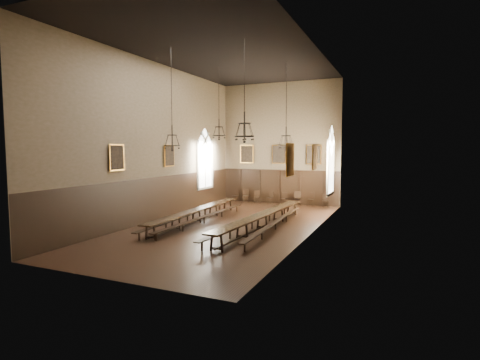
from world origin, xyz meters
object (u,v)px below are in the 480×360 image
Objects in this scene: bench_left_outer at (188,217)px; chair_2 at (257,199)px; bench_right_inner at (252,223)px; chandelier_front_right at (244,130)px; table_left at (196,216)px; table_right at (262,221)px; bench_left_inner at (204,219)px; bench_right_outer at (276,224)px; chair_6 at (311,202)px; chandelier_back_right at (286,140)px; chair_1 at (246,198)px; chandelier_back_left at (219,131)px; chair_5 at (298,201)px; chair_3 at (270,200)px; chandelier_front_left at (172,139)px; chair_4 at (284,201)px; chair_7 at (326,203)px; chair_0 at (235,198)px.

bench_left_outer is 10.48× the size of chair_2.
chandelier_front_right is at bearing -78.54° from bench_right_inner.
bench_right_inner is at bearing -6.12° from table_left.
table_right reaches higher than bench_left_inner.
bench_right_outer is (4.67, -0.05, -0.10)m from table_left.
chandelier_back_right reaches higher than chair_6.
bench_left_inner is 9.29× the size of chair_1.
chandelier_back_left reaches higher than chair_6.
chair_1 reaches higher than bench_left_outer.
chandelier_back_left and chandelier_front_right have the same top height.
chair_3 is at bearing 161.17° from chair_5.
chandelier_front_left is (0.61, -10.88, 4.32)m from chair_1.
table_left is 11.10× the size of chair_4.
bench_right_outer is 2.15× the size of chandelier_front_right.
chandelier_front_right reaches higher than chair_1.
bench_left_inner is 9.14× the size of chair_5.
bench_left_inner is 10.74× the size of chair_4.
bench_right_outer is at bearing 27.87° from chandelier_front_left.
chair_2 is 1.01× the size of chair_7.
table_left is 2.29× the size of chandelier_back_left.
chair_4 is (-0.97, 8.84, -0.03)m from bench_right_inner.
chandelier_front_left is (-2.42, -10.93, 4.36)m from chair_4.
chair_7 reaches higher than bench_right_inner.
chair_4 is 11.87m from chandelier_front_right.
chair_7 is (4.15, -0.06, 0.01)m from chair_3.
table_left reaches higher than bench_right_outer.
table_right is (4.01, -0.21, 0.03)m from table_left.
bench_right_outer is 10.44m from chair_0.
chair_5 is at bearing 89.52° from bench_right_inner.
chair_5 is at bearing 2.61° from chair_0.
chair_5 is 0.94m from chair_6.
chandelier_back_right is 5.05m from chandelier_front_right.
chair_4 is 0.18× the size of chandelier_back_right.
bench_right_outer is at bearing 71.59° from chandelier_front_right.
chandelier_front_right is at bearing -95.28° from chandelier_back_right.
bench_left_outer is 10.60× the size of chair_7.
chair_0 is (-0.97, 8.65, -0.00)m from bench_left_outer.
chair_7 is 7.28m from chandelier_back_right.
chandelier_front_right reaches higher than table_left.
chair_1 is 0.24× the size of chandelier_back_left.
chair_3 is at bearing -17.71° from chair_1.
chair_4 is (2.53, 8.46, -0.11)m from table_left.
table_left is at bearing -131.83° from chair_5.
chair_7 is (2.11, 8.76, -0.01)m from bench_right_inner.
bench_right_outer is 10.37× the size of chair_2.
chandelier_back_right is at bearing -117.09° from chair_7.
chair_2 is (-0.12, 8.48, 0.01)m from bench_left_inner.
chair_0 is 1.05× the size of chair_3.
bench_left_outer is 3.96m from bench_right_inner.
chair_1 reaches higher than chair_0.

